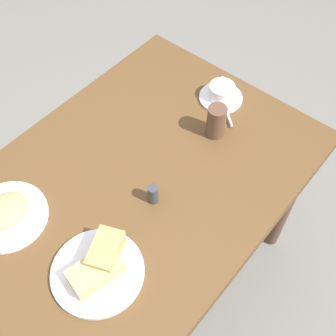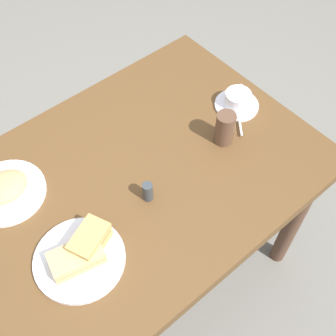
% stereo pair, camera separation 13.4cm
% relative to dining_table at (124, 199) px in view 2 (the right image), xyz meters
% --- Properties ---
extents(ground_plane, '(6.00, 6.00, 0.00)m').
position_rel_dining_table_xyz_m(ground_plane, '(0.00, 0.00, -0.67)').
color(ground_plane, slate).
extents(dining_table, '(1.28, 0.84, 0.77)m').
position_rel_dining_table_xyz_m(dining_table, '(0.00, 0.00, 0.00)').
color(dining_table, brown).
rests_on(dining_table, ground_plane).
extents(sandwich_plate, '(0.25, 0.25, 0.01)m').
position_rel_dining_table_xyz_m(sandwich_plate, '(-0.24, -0.13, 0.10)').
color(sandwich_plate, white).
rests_on(sandwich_plate, dining_table).
extents(sandwich_front, '(0.16, 0.11, 0.05)m').
position_rel_dining_table_xyz_m(sandwich_front, '(-0.25, -0.14, 0.14)').
color(sandwich_front, tan).
rests_on(sandwich_front, sandwich_plate).
extents(sandwich_back, '(0.14, 0.11, 0.06)m').
position_rel_dining_table_xyz_m(sandwich_back, '(-0.20, -0.12, 0.14)').
color(sandwich_back, tan).
rests_on(sandwich_back, sandwich_plate).
extents(coffee_saucer, '(0.16, 0.16, 0.01)m').
position_rel_dining_table_xyz_m(coffee_saucer, '(0.51, 0.00, 0.10)').
color(coffee_saucer, white).
rests_on(coffee_saucer, dining_table).
extents(coffee_cup, '(0.11, 0.09, 0.05)m').
position_rel_dining_table_xyz_m(coffee_cup, '(0.51, 0.00, 0.14)').
color(coffee_cup, white).
rests_on(coffee_cup, coffee_saucer).
extents(spoon, '(0.07, 0.08, 0.01)m').
position_rel_dining_table_xyz_m(spoon, '(0.46, -0.06, 0.11)').
color(spoon, silver).
rests_on(spoon, coffee_saucer).
extents(side_plate, '(0.24, 0.24, 0.01)m').
position_rel_dining_table_xyz_m(side_plate, '(-0.29, 0.20, 0.10)').
color(side_plate, white).
rests_on(side_plate, dining_table).
extents(side_food_pile, '(0.14, 0.12, 0.04)m').
position_rel_dining_table_xyz_m(side_food_pile, '(-0.29, 0.20, 0.13)').
color(side_food_pile, tan).
rests_on(side_food_pile, side_plate).
extents(salt_shaker, '(0.03, 0.03, 0.07)m').
position_rel_dining_table_xyz_m(salt_shaker, '(0.03, -0.10, 0.13)').
color(salt_shaker, '#33383D').
rests_on(salt_shaker, dining_table).
extents(drinking_glass, '(0.06, 0.06, 0.12)m').
position_rel_dining_table_xyz_m(drinking_glass, '(0.36, -0.08, 0.16)').
color(drinking_glass, brown).
rests_on(drinking_glass, dining_table).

